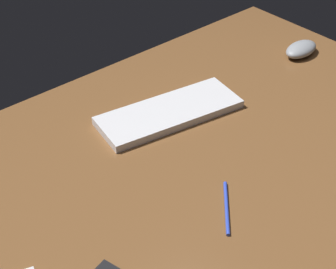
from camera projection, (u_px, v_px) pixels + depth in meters
The scene contains 4 objects.
desk at pixel (181, 161), 116.88cm from camera, with size 140.00×84.00×2.00cm, color brown.
keyboard at pixel (170, 112), 128.03cm from camera, with size 34.62×12.73×1.98cm, color white.
computer_mouse at pixel (301, 49), 150.94cm from camera, with size 11.28×6.42×3.56cm, color #999EA5.
pen at pixel (227, 208), 103.88cm from camera, with size 0.75×0.75×14.04cm, color blue.
Camera 1 is at (-60.40, -65.33, 77.07)cm, focal length 57.53 mm.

